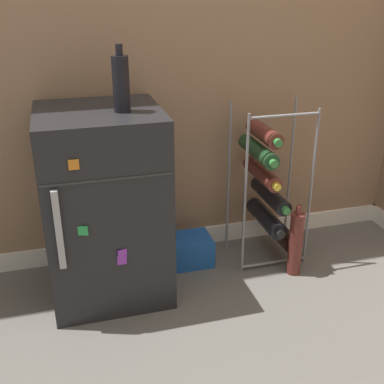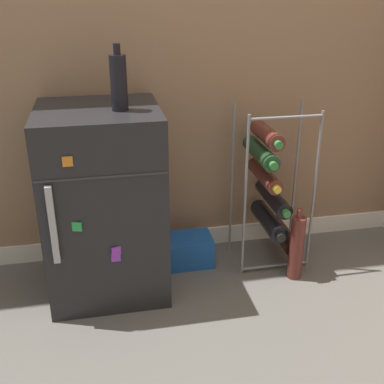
# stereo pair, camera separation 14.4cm
# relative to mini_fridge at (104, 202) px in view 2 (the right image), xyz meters

# --- Properties ---
(ground_plane) EXTENTS (14.00, 14.00, 0.00)m
(ground_plane) POSITION_rel_mini_fridge_xyz_m (0.52, -0.34, -0.40)
(ground_plane) COLOR #56544F
(mini_fridge) EXTENTS (0.48, 0.49, 0.80)m
(mini_fridge) POSITION_rel_mini_fridge_xyz_m (0.00, 0.00, 0.00)
(mini_fridge) COLOR black
(mini_fridge) RESTS_ON ground_plane
(wine_rack) EXTENTS (0.33, 0.33, 0.75)m
(wine_rack) POSITION_rel_mini_fridge_xyz_m (0.75, 0.06, -0.04)
(wine_rack) COLOR slate
(wine_rack) RESTS_ON ground_plane
(soda_box) EXTENTS (0.22, 0.17, 0.13)m
(soda_box) POSITION_rel_mini_fridge_xyz_m (0.38, 0.10, -0.33)
(soda_box) COLOR #194C9E
(soda_box) RESTS_ON ground_plane
(fridge_top_bottle) EXTENTS (0.06, 0.06, 0.24)m
(fridge_top_bottle) POSITION_rel_mini_fridge_xyz_m (0.09, -0.05, 0.50)
(fridge_top_bottle) COLOR black
(fridge_top_bottle) RESTS_ON mini_fridge
(loose_bottle_floor) EXTENTS (0.06, 0.06, 0.34)m
(loose_bottle_floor) POSITION_rel_mini_fridge_xyz_m (0.83, -0.12, -0.24)
(loose_bottle_floor) COLOR #56231E
(loose_bottle_floor) RESTS_ON ground_plane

